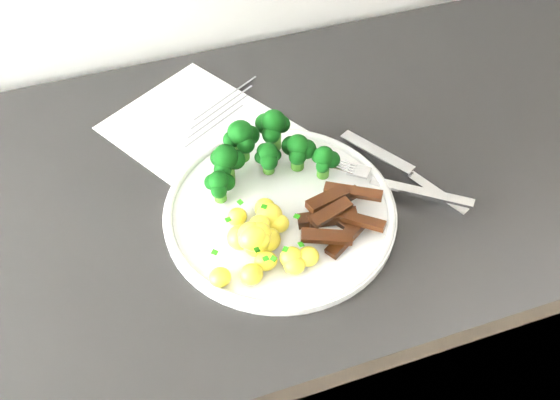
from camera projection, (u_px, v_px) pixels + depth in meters
name	position (u px, v px, depth m)	size (l,w,h in m)	color
counter	(269.00, 338.00, 1.23)	(2.45, 0.61, 0.92)	black
recipe_paper	(211.00, 137.00, 0.93)	(0.33, 0.36, 0.00)	white
plate	(280.00, 210.00, 0.83)	(0.31, 0.31, 0.02)	white
broccoli	(262.00, 149.00, 0.84)	(0.18, 0.11, 0.07)	#2E6117
potatoes	(260.00, 239.00, 0.77)	(0.14, 0.12, 0.05)	yellow
beef_strips	(336.00, 215.00, 0.81)	(0.13, 0.11, 0.03)	black
fork	(400.00, 185.00, 0.85)	(0.17, 0.15, 0.02)	silver
knife	(418.00, 181.00, 0.87)	(0.11, 0.19, 0.02)	silver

